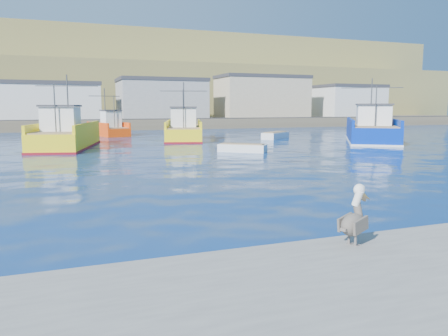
% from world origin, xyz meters
% --- Properties ---
extents(ground, '(260.00, 260.00, 0.00)m').
position_xyz_m(ground, '(0.00, 0.00, 0.00)').
color(ground, navy).
rests_on(ground, ground).
extents(dock_bollards, '(36.20, 0.20, 0.30)m').
position_xyz_m(dock_bollards, '(0.60, -3.40, 0.65)').
color(dock_bollards, '#4C4C4C').
rests_on(dock_bollards, dock).
extents(far_shore, '(200.00, 81.00, 24.00)m').
position_xyz_m(far_shore, '(0.00, 109.20, 8.98)').
color(far_shore, brown).
rests_on(far_shore, ground).
extents(trawler_yellow_a, '(6.64, 12.64, 6.61)m').
position_xyz_m(trawler_yellow_a, '(-6.80, 29.53, 1.08)').
color(trawler_yellow_a, yellow).
rests_on(trawler_yellow_a, ground).
extents(trawler_yellow_b, '(6.70, 11.69, 6.49)m').
position_xyz_m(trawler_yellow_b, '(5.58, 35.21, 1.03)').
color(trawler_yellow_b, yellow).
rests_on(trawler_yellow_b, ground).
extents(trawler_blue, '(11.28, 13.64, 6.77)m').
position_xyz_m(trawler_blue, '(23.61, 26.19, 1.15)').
color(trawler_blue, '#012494').
rests_on(trawler_blue, ground).
extents(boat_orange, '(4.87, 8.30, 6.01)m').
position_xyz_m(boat_orange, '(-1.50, 45.63, 1.01)').
color(boat_orange, '#E73F0B').
rests_on(boat_orange, ground).
extents(skiff_mid, '(3.86, 3.48, 0.84)m').
position_xyz_m(skiff_mid, '(6.63, 20.91, 0.27)').
color(skiff_mid, silver).
rests_on(skiff_mid, ground).
extents(skiff_far, '(4.42, 3.99, 0.96)m').
position_xyz_m(skiff_far, '(16.07, 33.58, 0.31)').
color(skiff_far, silver).
rests_on(skiff_far, ground).
extents(pelican, '(1.11, 0.71, 1.40)m').
position_xyz_m(pelican, '(-0.85, -3.68, 1.10)').
color(pelican, '#595451').
rests_on(pelican, dock).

